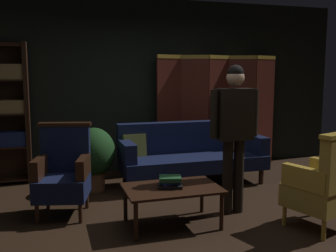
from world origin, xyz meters
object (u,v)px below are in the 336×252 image
(velvet_couch, at_px, (191,152))
(book_black_cloth, at_px, (170,186))
(armchair_gilt_accent, at_px, (324,184))
(potted_plant, at_px, (94,154))
(coffee_table, at_px, (172,191))
(book_green_cloth, at_px, (170,178))
(standing_figure, at_px, (234,125))
(folding_screen, at_px, (218,110))
(book_navy_cloth, at_px, (170,182))
(armchair_wing_left, at_px, (63,172))

(velvet_couch, bearing_deg, book_black_cloth, -117.74)
(armchair_gilt_accent, bearing_deg, potted_plant, 135.90)
(velvet_couch, distance_m, coffee_table, 1.67)
(coffee_table, xyz_separation_m, book_green_cloth, (-0.02, 0.00, 0.14))
(standing_figure, bearing_deg, folding_screen, 70.32)
(folding_screen, height_order, velvet_couch, folding_screen)
(potted_plant, relative_size, book_navy_cloth, 4.44)
(potted_plant, bearing_deg, folding_screen, 18.26)
(armchair_gilt_accent, bearing_deg, standing_figure, 132.90)
(coffee_table, bearing_deg, book_black_cloth, 179.72)
(folding_screen, height_order, book_navy_cloth, folding_screen)
(potted_plant, bearing_deg, book_green_cloth, -67.02)
(armchair_gilt_accent, height_order, standing_figure, standing_figure)
(potted_plant, relative_size, book_green_cloth, 3.86)
(book_green_cloth, bearing_deg, book_navy_cloth, 180.00)
(book_black_cloth, bearing_deg, book_green_cloth, 0.00)
(book_navy_cloth, xyz_separation_m, book_green_cloth, (0.00, 0.00, 0.04))
(folding_screen, relative_size, potted_plant, 2.47)
(armchair_wing_left, xyz_separation_m, standing_figure, (1.87, -0.53, 0.54))
(book_navy_cloth, height_order, book_green_cloth, book_green_cloth)
(armchair_gilt_accent, distance_m, book_black_cloth, 1.58)
(folding_screen, bearing_deg, book_black_cloth, -124.96)
(armchair_wing_left, xyz_separation_m, book_black_cloth, (1.06, -0.69, -0.05))
(folding_screen, relative_size, book_navy_cloth, 10.98)
(coffee_table, height_order, armchair_wing_left, armchair_wing_left)
(armchair_gilt_accent, xyz_separation_m, potted_plant, (-2.11, 2.04, 0.01))
(armchair_gilt_accent, relative_size, armchair_wing_left, 1.00)
(folding_screen, relative_size, armchair_gilt_accent, 2.07)
(armchair_gilt_accent, xyz_separation_m, armchair_wing_left, (-2.54, 1.25, 0.00))
(armchair_wing_left, distance_m, book_black_cloth, 1.27)
(coffee_table, distance_m, armchair_gilt_accent, 1.57)
(book_black_cloth, bearing_deg, book_navy_cloth, 0.00)
(velvet_couch, height_order, armchair_wing_left, armchair_wing_left)
(velvet_couch, relative_size, book_green_cloth, 9.37)
(folding_screen, xyz_separation_m, armchair_gilt_accent, (-0.06, -2.76, -0.50))
(armchair_gilt_accent, height_order, book_black_cloth, armchair_gilt_accent)
(book_navy_cloth, bearing_deg, book_black_cloth, 0.00)
(potted_plant, distance_m, book_green_cloth, 1.61)
(velvet_couch, relative_size, potted_plant, 2.43)
(velvet_couch, height_order, armchair_gilt_accent, armchair_gilt_accent)
(armchair_gilt_accent, height_order, armchair_wing_left, same)
(folding_screen, relative_size, velvet_couch, 1.02)
(book_black_cloth, bearing_deg, standing_figure, 11.31)
(folding_screen, height_order, book_black_cloth, folding_screen)
(book_green_cloth, bearing_deg, armchair_gilt_accent, -20.69)
(standing_figure, xyz_separation_m, book_black_cloth, (-0.81, -0.16, -0.59))
(velvet_couch, xyz_separation_m, standing_figure, (0.03, -1.32, 0.57))
(velvet_couch, xyz_separation_m, armchair_wing_left, (-1.84, -0.80, 0.04))
(book_navy_cloth, bearing_deg, book_green_cloth, 0.00)
(coffee_table, height_order, armchair_gilt_accent, armchair_gilt_accent)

